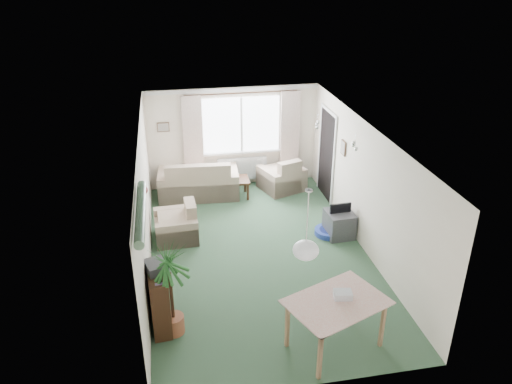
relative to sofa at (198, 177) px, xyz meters
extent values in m
plane|color=#2E4C34|center=(0.90, -2.75, -0.45)|extent=(6.50, 6.50, 0.00)
cube|color=white|center=(1.10, 0.48, 1.05)|extent=(1.80, 0.03, 1.30)
cube|color=black|center=(1.10, 0.40, 1.82)|extent=(2.60, 0.03, 0.03)
cube|color=beige|center=(-0.05, 0.38, 0.82)|extent=(0.45, 0.08, 2.00)
cube|color=beige|center=(2.25, 0.38, 0.82)|extent=(0.45, 0.08, 2.00)
cube|color=white|center=(1.10, 0.44, -0.05)|extent=(1.20, 0.10, 0.55)
cube|color=black|center=(2.88, -0.55, 0.55)|extent=(0.03, 0.95, 2.00)
sphere|color=white|center=(1.10, -5.05, 1.03)|extent=(0.36, 0.36, 0.36)
cylinder|color=#196626|center=(-1.02, -5.05, 1.83)|extent=(1.60, 1.60, 0.12)
sphere|color=silver|center=(2.20, -1.85, 1.77)|extent=(0.20, 0.20, 0.20)
sphere|color=silver|center=(2.50, -3.05, 1.77)|extent=(0.20, 0.20, 0.20)
cube|color=brown|center=(-0.70, 0.48, 1.10)|extent=(0.28, 0.03, 0.22)
cube|color=brown|center=(2.88, -1.55, 1.10)|extent=(0.03, 0.24, 0.30)
cube|color=beige|center=(0.00, 0.00, 0.00)|extent=(1.88, 1.09, 0.91)
cube|color=#C2B692|center=(1.97, -0.02, -0.05)|extent=(1.15, 1.12, 0.82)
cube|color=tan|center=(-0.60, -1.89, -0.07)|extent=(0.84, 0.89, 0.76)
cube|color=black|center=(0.65, -0.23, -0.23)|extent=(1.00, 0.58, 0.44)
cube|color=brown|center=(0.74, -0.17, 0.07)|extent=(0.12, 0.07, 0.16)
cube|color=black|center=(-0.94, -4.43, 0.03)|extent=(0.33, 0.81, 0.97)
cube|color=#37373C|center=(-0.94, -4.41, 0.59)|extent=(0.37, 0.42, 0.14)
cylinder|color=#1F5C30|center=(-0.75, -4.63, 0.32)|extent=(0.79, 0.79, 1.54)
cube|color=tan|center=(1.49, -5.35, -0.07)|extent=(1.45, 1.23, 0.77)
cube|color=silver|center=(1.59, -5.28, 0.38)|extent=(0.28, 0.22, 0.12)
cube|color=#343338|center=(2.60, -2.37, -0.20)|extent=(0.54, 0.59, 0.52)
cylinder|color=#22379E|center=(2.41, -2.30, -0.40)|extent=(0.68, 0.68, 0.11)
camera|label=1|loc=(-0.63, -10.59, 4.66)|focal=35.00mm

